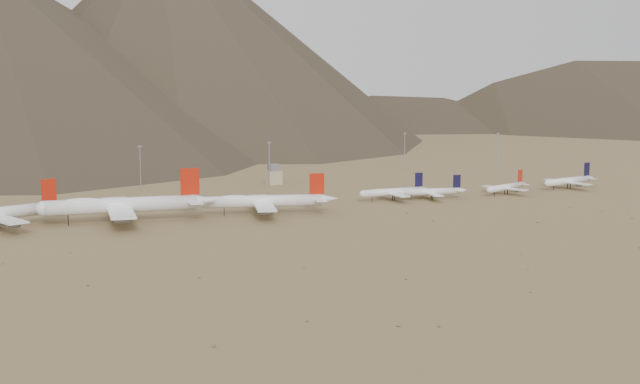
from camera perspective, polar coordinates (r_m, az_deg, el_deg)
name	(u,v)px	position (r m, az deg, el deg)	size (l,w,h in m)	color
ground	(305,220)	(407.59, -0.98, -1.80)	(3000.00, 3000.00, 0.00)	olive
mountain_ridge	(49,5)	(1282.52, -16.94, 11.38)	(4400.00, 1000.00, 300.00)	#463B2A
widebody_centre	(123,205)	(407.92, -12.52, -0.81)	(79.95, 62.02, 23.81)	white
widebody_east	(265,201)	(420.49, -3.54, -0.58)	(64.01, 50.46, 19.40)	white
narrowbody_a	(394,192)	(467.28, 4.77, 0.02)	(41.80, 29.89, 13.79)	white
narrowbody_b	(433,192)	(472.67, 7.22, 0.03)	(37.92, 27.64, 12.59)	white
narrowbody_c	(507,187)	(498.27, 11.86, 0.32)	(35.32, 26.50, 12.30)	white
narrowbody_d	(569,181)	(529.06, 15.68, 0.70)	(41.94, 30.76, 14.02)	white
control_tower	(274,175)	(528.13, -2.97, 1.07)	(8.00, 8.00, 12.00)	tan
mast_west	(140,166)	(506.14, -11.43, 1.62)	(2.00, 0.60, 25.70)	gray
mast_centre	(269,162)	(521.46, -3.27, 1.96)	(2.00, 0.60, 25.70)	gray
mast_east	(405,150)	(592.52, 5.43, 2.68)	(2.00, 0.60, 25.70)	gray
mast_far_east	(498,150)	(600.46, 11.29, 2.63)	(2.00, 0.60, 25.70)	gray
desert_scrub	(565,250)	(353.80, 15.39, -3.57)	(420.22, 176.62, 0.89)	olive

